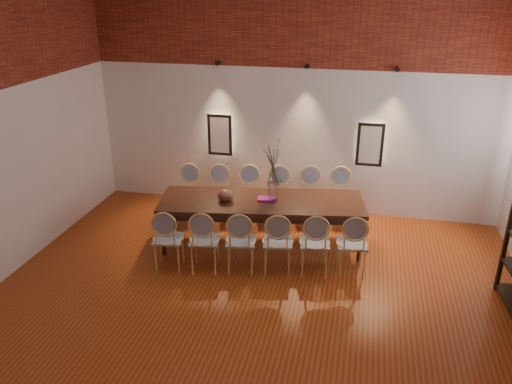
% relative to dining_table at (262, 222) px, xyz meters
% --- Properties ---
extents(floor, '(7.00, 7.00, 0.02)m').
position_rel_dining_table_xyz_m(floor, '(0.24, -2.02, -0.39)').
color(floor, '#9A3F16').
rests_on(floor, ground).
extents(wall_back, '(7.00, 0.10, 4.00)m').
position_rel_dining_table_xyz_m(wall_back, '(0.24, 1.53, 1.62)').
color(wall_back, silver).
rests_on(wall_back, ground).
extents(brick_band_back, '(7.00, 0.02, 1.50)m').
position_rel_dining_table_xyz_m(brick_band_back, '(0.24, 1.46, 2.88)').
color(brick_band_back, maroon).
rests_on(brick_band_back, ground).
extents(niche_left, '(0.36, 0.06, 0.66)m').
position_rel_dining_table_xyz_m(niche_left, '(-1.06, 1.43, 0.93)').
color(niche_left, '#FFEAC6').
rests_on(niche_left, wall_back).
extents(niche_right, '(0.36, 0.06, 0.66)m').
position_rel_dining_table_xyz_m(niche_right, '(1.54, 1.43, 0.93)').
color(niche_right, '#FFEAC6').
rests_on(niche_right, wall_back).
extents(spot_fixture_left, '(0.08, 0.10, 0.08)m').
position_rel_dining_table_xyz_m(spot_fixture_left, '(-1.06, 1.40, 2.17)').
color(spot_fixture_left, black).
rests_on(spot_fixture_left, wall_back).
extents(spot_fixture_mid, '(0.08, 0.10, 0.08)m').
position_rel_dining_table_xyz_m(spot_fixture_mid, '(0.44, 1.40, 2.17)').
color(spot_fixture_mid, black).
rests_on(spot_fixture_mid, wall_back).
extents(spot_fixture_right, '(0.08, 0.10, 0.08)m').
position_rel_dining_table_xyz_m(spot_fixture_right, '(1.84, 1.40, 2.17)').
color(spot_fixture_right, black).
rests_on(spot_fixture_right, wall_back).
extents(dining_table, '(3.19, 1.48, 0.75)m').
position_rel_dining_table_xyz_m(dining_table, '(0.00, 0.00, 0.00)').
color(dining_table, '#361A10').
rests_on(dining_table, floor).
extents(chair_near_a, '(0.51, 0.51, 0.94)m').
position_rel_dining_table_xyz_m(chair_near_a, '(-1.13, -0.97, 0.09)').
color(chair_near_a, '#D6B46D').
rests_on(chair_near_a, floor).
extents(chair_near_b, '(0.51, 0.51, 0.94)m').
position_rel_dining_table_xyz_m(chair_near_b, '(-0.63, -0.89, 0.09)').
color(chair_near_b, '#D6B46D').
rests_on(chair_near_b, floor).
extents(chair_near_c, '(0.51, 0.51, 0.94)m').
position_rel_dining_table_xyz_m(chair_near_c, '(-0.12, -0.81, 0.09)').
color(chair_near_c, '#D6B46D').
rests_on(chair_near_c, floor).
extents(chair_near_d, '(0.51, 0.51, 0.94)m').
position_rel_dining_table_xyz_m(chair_near_d, '(0.38, -0.72, 0.09)').
color(chair_near_d, '#D6B46D').
rests_on(chair_near_d, floor).
extents(chair_near_e, '(0.51, 0.51, 0.94)m').
position_rel_dining_table_xyz_m(chair_near_e, '(0.89, -0.64, 0.09)').
color(chair_near_e, '#D6B46D').
rests_on(chair_near_e, floor).
extents(chair_near_f, '(0.51, 0.51, 0.94)m').
position_rel_dining_table_xyz_m(chair_near_f, '(1.39, -0.55, 0.09)').
color(chair_near_f, '#D6B46D').
rests_on(chair_near_f, floor).
extents(chair_far_a, '(0.51, 0.51, 0.94)m').
position_rel_dining_table_xyz_m(chair_far_a, '(-1.39, 0.55, 0.09)').
color(chair_far_a, '#D6B46D').
rests_on(chair_far_a, floor).
extents(chair_far_b, '(0.51, 0.51, 0.94)m').
position_rel_dining_table_xyz_m(chair_far_b, '(-0.89, 0.64, 0.09)').
color(chair_far_b, '#D6B46D').
rests_on(chair_far_b, floor).
extents(chair_far_c, '(0.51, 0.51, 0.94)m').
position_rel_dining_table_xyz_m(chair_far_c, '(-0.38, 0.72, 0.09)').
color(chair_far_c, '#D6B46D').
rests_on(chair_far_c, floor).
extents(chair_far_d, '(0.51, 0.51, 0.94)m').
position_rel_dining_table_xyz_m(chair_far_d, '(0.12, 0.81, 0.09)').
color(chair_far_d, '#D6B46D').
rests_on(chair_far_d, floor).
extents(chair_far_e, '(0.51, 0.51, 0.94)m').
position_rel_dining_table_xyz_m(chair_far_e, '(0.63, 0.89, 0.09)').
color(chair_far_e, '#D6B46D').
rests_on(chair_far_e, floor).
extents(chair_far_f, '(0.51, 0.51, 0.94)m').
position_rel_dining_table_xyz_m(chair_far_f, '(1.13, 0.97, 0.09)').
color(chair_far_f, '#D6B46D').
rests_on(chair_far_f, floor).
extents(vase, '(0.14, 0.14, 0.30)m').
position_rel_dining_table_xyz_m(vase, '(0.16, 0.03, 0.53)').
color(vase, silver).
rests_on(vase, dining_table).
extents(dried_branches, '(0.50, 0.50, 0.70)m').
position_rel_dining_table_xyz_m(dried_branches, '(0.16, 0.03, 0.98)').
color(dried_branches, '#433A27').
rests_on(dried_branches, vase).
extents(bowl, '(0.24, 0.24, 0.18)m').
position_rel_dining_table_xyz_m(bowl, '(-0.53, -0.14, 0.46)').
color(bowl, brown).
rests_on(bowl, dining_table).
extents(book, '(0.29, 0.22, 0.03)m').
position_rel_dining_table_xyz_m(book, '(0.06, 0.03, 0.39)').
color(book, '#8A1176').
rests_on(book, dining_table).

